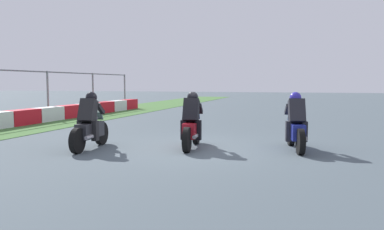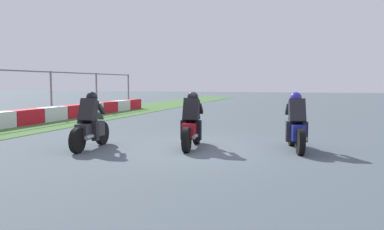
% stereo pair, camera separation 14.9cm
% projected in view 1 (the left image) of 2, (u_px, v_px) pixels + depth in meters
% --- Properties ---
extents(ground_plane, '(120.00, 120.00, 0.00)m').
position_uv_depth(ground_plane, '(196.00, 148.00, 10.28)').
color(ground_plane, '#47535A').
extents(rider_lane_a, '(2.03, 0.64, 1.51)m').
position_uv_depth(rider_lane_a, '(296.00, 126.00, 9.95)').
color(rider_lane_a, black).
rests_on(rider_lane_a, ground_plane).
extents(rider_lane_b, '(2.04, 0.57, 1.51)m').
position_uv_depth(rider_lane_b, '(192.00, 125.00, 10.25)').
color(rider_lane_b, black).
rests_on(rider_lane_b, ground_plane).
extents(rider_lane_c, '(2.04, 0.56, 1.51)m').
position_uv_depth(rider_lane_c, '(90.00, 125.00, 10.10)').
color(rider_lane_c, black).
rests_on(rider_lane_c, ground_plane).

